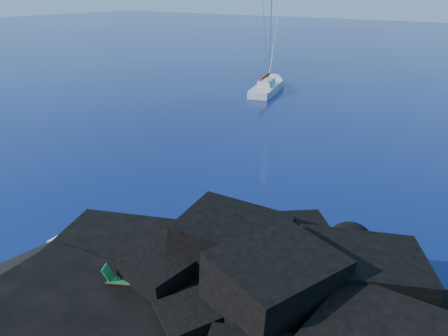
{
  "coord_description": "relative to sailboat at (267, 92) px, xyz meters",
  "views": [
    {
      "loc": [
        20.31,
        -9.55,
        13.44
      ],
      "look_at": [
        4.53,
        13.18,
        2.0
      ],
      "focal_mm": 35.0,
      "sensor_mm": 36.0,
      "label": 1
    }
  ],
  "objects": [
    {
      "name": "deck_chair",
      "position": [
        15.97,
        -41.83,
        0.92
      ],
      "size": [
        1.82,
        1.42,
        1.15
      ],
      "primitive_type": null,
      "rotation": [
        0.0,
        0.0,
        0.48
      ],
      "color": "#1B7B37",
      "rests_on": "beach"
    },
    {
      "name": "sunbather",
      "position": [
        13.35,
        -43.85,
        0.51
      ],
      "size": [
        1.7,
        0.88,
        0.23
      ],
      "primitive_type": null,
      "rotation": [
        0.0,
        0.0,
        0.29
      ],
      "color": "tan",
      "rests_on": "towel"
    },
    {
      "name": "headland",
      "position": [
        22.19,
        -40.5,
        0.0
      ],
      "size": [
        24.0,
        24.0,
        3.6
      ],
      "primitive_type": null,
      "color": "black",
      "rests_on": "ground"
    },
    {
      "name": "surf_foam",
      "position": [
        14.19,
        -38.5,
        0.0
      ],
      "size": [
        10.0,
        8.0,
        0.06
      ],
      "primitive_type": null,
      "color": "white",
      "rests_on": "ground"
    },
    {
      "name": "beach",
      "position": [
        13.69,
        -43.0,
        0.0
      ],
      "size": [
        9.08,
        6.86,
        0.7
      ],
      "primitive_type": "cube",
      "rotation": [
        0.0,
        0.0,
        -0.1
      ],
      "color": "black",
      "rests_on": "ground"
    },
    {
      "name": "ground",
      "position": [
        9.19,
        -43.5,
        0.0
      ],
      "size": [
        400.0,
        400.0,
        0.0
      ],
      "primitive_type": "plane",
      "color": "#040E3B",
      "rests_on": "ground"
    },
    {
      "name": "marker_cone",
      "position": [
        15.64,
        -41.76,
        0.66
      ],
      "size": [
        0.53,
        0.53,
        0.61
      ],
      "primitive_type": "cone",
      "rotation": [
        0.0,
        0.0,
        0.43
      ],
      "color": "#E73B0C",
      "rests_on": "beach"
    },
    {
      "name": "towel",
      "position": [
        13.35,
        -43.85,
        0.37
      ],
      "size": [
        1.9,
        1.28,
        0.05
      ],
      "primitive_type": "cube",
      "rotation": [
        0.0,
        0.0,
        0.29
      ],
      "color": "white",
      "rests_on": "beach"
    },
    {
      "name": "sailboat",
      "position": [
        0.0,
        0.0,
        0.0
      ],
      "size": [
        6.41,
        13.93,
        14.32
      ],
      "primitive_type": null,
      "rotation": [
        0.0,
        0.0,
        0.27
      ],
      "color": "silver",
      "rests_on": "ground"
    }
  ]
}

